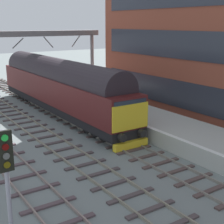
# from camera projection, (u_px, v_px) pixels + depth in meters

# --- Properties ---
(ground_plane) EXTENTS (140.00, 140.00, 0.00)m
(ground_plane) POSITION_uv_depth(u_px,v_px,m) (117.00, 142.00, 21.74)
(ground_plane) COLOR slate
(ground_plane) RESTS_ON ground
(track_main) EXTENTS (2.50, 60.00, 0.15)m
(track_main) POSITION_uv_depth(u_px,v_px,m) (117.00, 141.00, 21.73)
(track_main) COLOR slate
(track_main) RESTS_ON ground
(track_adjacent_west) EXTENTS (2.50, 60.00, 0.15)m
(track_adjacent_west) POSITION_uv_depth(u_px,v_px,m) (69.00, 153.00, 19.84)
(track_adjacent_west) COLOR gray
(track_adjacent_west) RESTS_ON ground
(track_adjacent_far_west) EXTENTS (2.50, 60.00, 0.15)m
(track_adjacent_far_west) POSITION_uv_depth(u_px,v_px,m) (12.00, 166.00, 18.02)
(track_adjacent_far_west) COLOR gray
(track_adjacent_far_west) RESTS_ON ground
(station_platform) EXTENTS (4.00, 44.00, 1.01)m
(station_platform) POSITION_uv_depth(u_px,v_px,m) (159.00, 126.00, 23.55)
(station_platform) COLOR #ADB2AC
(station_platform) RESTS_ON ground
(diesel_locomotive) EXTENTS (2.74, 20.35, 4.68)m
(diesel_locomotive) POSITION_uv_depth(u_px,v_px,m) (59.00, 85.00, 27.99)
(diesel_locomotive) COLOR black
(diesel_locomotive) RESTS_ON ground
(signal_post_near) EXTENTS (0.44, 0.22, 4.49)m
(signal_post_near) POSITION_uv_depth(u_px,v_px,m) (7.00, 180.00, 10.05)
(signal_post_near) COLOR gray
(signal_post_near) RESTS_ON ground
(overhead_footbridge) EXTENTS (16.19, 2.00, 6.79)m
(overhead_footbridge) POSITION_uv_depth(u_px,v_px,m) (18.00, 37.00, 30.69)
(overhead_footbridge) COLOR slate
(overhead_footbridge) RESTS_ON ground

